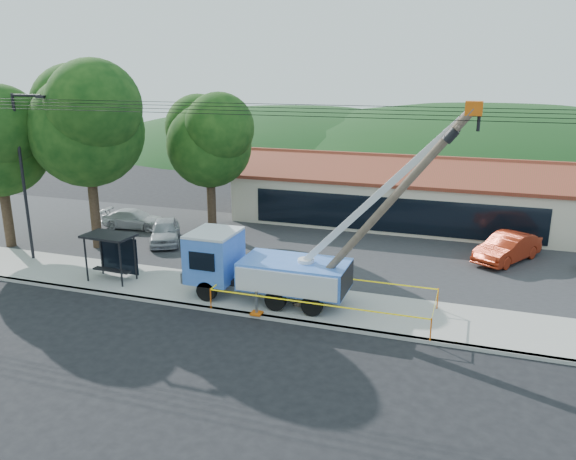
% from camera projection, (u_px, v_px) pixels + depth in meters
% --- Properties ---
extents(ground, '(120.00, 120.00, 0.00)m').
position_uv_depth(ground, '(226.00, 337.00, 22.08)').
color(ground, black).
rests_on(ground, ground).
extents(curb, '(60.00, 0.25, 0.15)m').
position_uv_depth(curb, '(247.00, 314.00, 23.97)').
color(curb, '#A2A098').
rests_on(curb, ground).
extents(sidewalk, '(60.00, 4.00, 0.15)m').
position_uv_depth(sidewalk, '(263.00, 298.00, 25.69)').
color(sidewalk, '#A2A098').
rests_on(sidewalk, ground).
extents(parking_lot, '(60.00, 12.00, 0.10)m').
position_uv_depth(parking_lot, '(313.00, 248.00, 32.98)').
color(parking_lot, '#28282B').
rests_on(parking_lot, ground).
extents(strip_mall, '(22.50, 8.53, 4.67)m').
position_uv_depth(strip_mall, '(402.00, 195.00, 38.49)').
color(strip_mall, beige).
rests_on(strip_mall, ground).
extents(streetlight, '(2.13, 0.22, 9.00)m').
position_uv_depth(streetlight, '(25.00, 165.00, 29.47)').
color(streetlight, black).
rests_on(streetlight, ground).
extents(tree_west_near, '(7.56, 6.72, 10.80)m').
position_uv_depth(tree_west_near, '(86.00, 119.00, 31.04)').
color(tree_west_near, '#332316').
rests_on(tree_west_near, ground).
extents(tree_lot, '(6.30, 5.60, 8.94)m').
position_uv_depth(tree_lot, '(209.00, 137.00, 34.39)').
color(tree_lot, '#332316').
rests_on(tree_lot, ground).
extents(hill_west, '(78.40, 56.00, 28.00)m').
position_uv_depth(hill_west, '(297.00, 147.00, 76.79)').
color(hill_west, '#163D16').
rests_on(hill_west, ground).
extents(hill_center, '(89.60, 64.00, 32.00)m').
position_uv_depth(hill_center, '(490.00, 156.00, 68.99)').
color(hill_center, '#163D16').
rests_on(hill_center, ground).
extents(utility_truck, '(12.24, 3.94, 8.89)m').
position_uv_depth(utility_truck, '(264.00, 265.00, 25.04)').
color(utility_truck, black).
rests_on(utility_truck, ground).
extents(leaning_pole, '(6.98, 1.83, 8.84)m').
position_uv_depth(leaning_pole, '(385.00, 207.00, 22.25)').
color(leaning_pole, brown).
rests_on(leaning_pole, ground).
extents(bus_shelter, '(2.49, 1.61, 2.34)m').
position_uv_depth(bus_shelter, '(112.00, 246.00, 27.40)').
color(bus_shelter, black).
rests_on(bus_shelter, ground).
extents(caution_tape, '(9.35, 3.25, 0.94)m').
position_uv_depth(caution_tape, '(324.00, 294.00, 24.19)').
color(caution_tape, '#DE580C').
rests_on(caution_tape, ground).
extents(car_silver, '(3.47, 4.52, 1.44)m').
position_uv_depth(car_silver, '(166.00, 244.00, 33.94)').
color(car_silver, '#AAACB1').
rests_on(car_silver, ground).
extents(car_red, '(3.76, 4.79, 1.52)m').
position_uv_depth(car_red, '(506.00, 263.00, 30.65)').
color(car_red, '#A02610').
rests_on(car_red, ground).
extents(car_white, '(4.41, 2.19, 1.23)m').
position_uv_depth(car_white, '(135.00, 229.00, 37.05)').
color(car_white, silver).
rests_on(car_white, ground).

